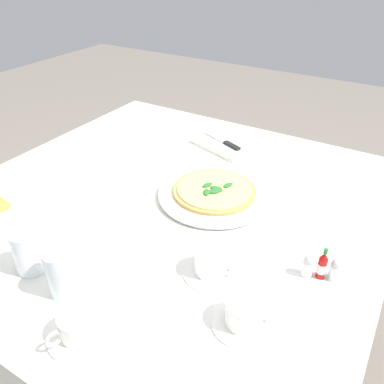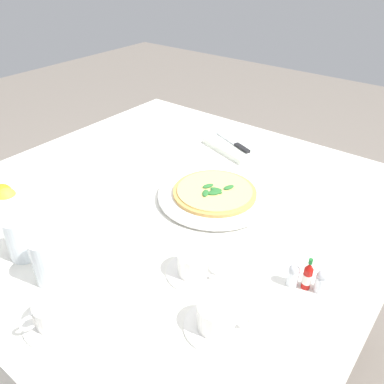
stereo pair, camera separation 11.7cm
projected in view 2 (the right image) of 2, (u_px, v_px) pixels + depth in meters
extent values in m
plane|color=slate|center=(175.00, 350.00, 1.58)|extent=(8.00, 8.00, 0.00)
cube|color=white|center=(170.00, 199.00, 1.19)|extent=(1.23, 1.23, 0.02)
cube|color=white|center=(264.00, 166.00, 1.67)|extent=(1.23, 0.01, 0.28)
cube|color=white|center=(361.00, 336.00, 0.96)|extent=(0.01, 1.23, 0.28)
cube|color=white|center=(57.00, 179.00, 1.58)|extent=(0.01, 1.23, 0.28)
cylinder|color=brown|center=(369.00, 268.00, 1.46)|extent=(0.06, 0.06, 0.72)
cylinder|color=brown|center=(161.00, 180.00, 2.00)|extent=(0.06, 0.06, 0.72)
cylinder|color=white|center=(214.00, 197.00, 1.17)|extent=(0.20, 0.20, 0.01)
cylinder|color=white|center=(214.00, 195.00, 1.17)|extent=(0.33, 0.33, 0.01)
cylinder|color=tan|center=(215.00, 192.00, 1.16)|extent=(0.25, 0.25, 0.01)
cylinder|color=#EFD17A|center=(215.00, 190.00, 1.16)|extent=(0.22, 0.22, 0.00)
ellipsoid|color=#2D7533|center=(206.00, 193.00, 1.14)|extent=(0.03, 0.04, 0.01)
ellipsoid|color=#2D7533|center=(216.00, 192.00, 1.14)|extent=(0.04, 0.03, 0.01)
ellipsoid|color=#2D7533|center=(216.00, 189.00, 1.15)|extent=(0.04, 0.03, 0.01)
ellipsoid|color=#2D7533|center=(208.00, 186.00, 1.17)|extent=(0.03, 0.04, 0.01)
ellipsoid|color=#2D7533|center=(212.00, 193.00, 1.14)|extent=(0.04, 0.03, 0.01)
ellipsoid|color=#2D7533|center=(229.00, 187.00, 1.16)|extent=(0.03, 0.04, 0.01)
cylinder|color=white|center=(57.00, 322.00, 0.79)|extent=(0.13, 0.13, 0.01)
cylinder|color=white|center=(54.00, 312.00, 0.78)|extent=(0.08, 0.08, 0.05)
torus|color=white|center=(28.00, 324.00, 0.75)|extent=(0.02, 0.04, 0.03)
cylinder|color=black|center=(52.00, 305.00, 0.76)|extent=(0.07, 0.07, 0.00)
cylinder|color=white|center=(216.00, 326.00, 0.78)|extent=(0.13, 0.13, 0.01)
cylinder|color=white|center=(216.00, 316.00, 0.77)|extent=(0.08, 0.08, 0.06)
torus|color=white|center=(242.00, 319.00, 0.76)|extent=(0.03, 0.02, 0.03)
cylinder|color=black|center=(217.00, 307.00, 0.75)|extent=(0.07, 0.07, 0.00)
cylinder|color=white|center=(194.00, 272.00, 0.91)|extent=(0.13, 0.13, 0.01)
cylinder|color=white|center=(194.00, 262.00, 0.89)|extent=(0.08, 0.08, 0.06)
torus|color=white|center=(213.00, 270.00, 0.87)|extent=(0.04, 0.01, 0.03)
cylinder|color=black|center=(194.00, 254.00, 0.88)|extent=(0.07, 0.07, 0.00)
cylinder|color=white|center=(48.00, 260.00, 0.87)|extent=(0.07, 0.07, 0.11)
cylinder|color=silver|center=(50.00, 267.00, 0.88)|extent=(0.06, 0.06, 0.07)
cylinder|color=white|center=(21.00, 238.00, 0.93)|extent=(0.07, 0.07, 0.11)
cylinder|color=silver|center=(23.00, 243.00, 0.94)|extent=(0.06, 0.06, 0.08)
cube|color=white|center=(234.00, 147.00, 1.45)|extent=(0.25, 0.19, 0.02)
cube|color=silver|center=(227.00, 138.00, 1.47)|extent=(0.12, 0.06, 0.01)
cube|color=black|center=(242.00, 148.00, 1.40)|extent=(0.08, 0.05, 0.01)
cylinder|color=white|center=(8.00, 200.00, 1.13)|extent=(0.15, 0.15, 0.04)
sphere|color=orange|center=(2.00, 194.00, 1.13)|extent=(0.06, 0.06, 0.06)
sphere|color=yellow|center=(7.00, 197.00, 1.11)|extent=(0.06, 0.06, 0.06)
cylinder|color=#B7140F|center=(307.00, 278.00, 0.86)|extent=(0.02, 0.02, 0.05)
cylinder|color=white|center=(307.00, 278.00, 0.86)|extent=(0.02, 0.02, 0.02)
cone|color=#B7140F|center=(310.00, 266.00, 0.84)|extent=(0.02, 0.02, 0.02)
cylinder|color=#1E722D|center=(311.00, 261.00, 0.83)|extent=(0.01, 0.01, 0.01)
cylinder|color=white|center=(293.00, 278.00, 0.87)|extent=(0.03, 0.03, 0.04)
cylinder|color=white|center=(292.00, 280.00, 0.88)|extent=(0.02, 0.02, 0.03)
sphere|color=silver|center=(294.00, 270.00, 0.86)|extent=(0.02, 0.02, 0.02)
cylinder|color=white|center=(320.00, 284.00, 0.86)|extent=(0.03, 0.03, 0.04)
cylinder|color=#38332D|center=(320.00, 286.00, 0.86)|extent=(0.02, 0.02, 0.03)
sphere|color=silver|center=(322.00, 276.00, 0.84)|extent=(0.02, 0.02, 0.02)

